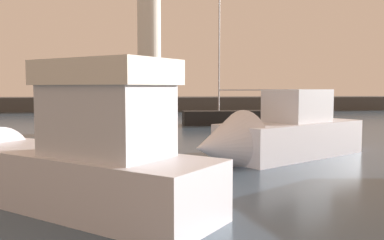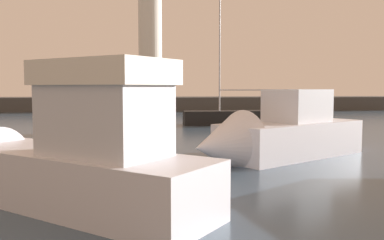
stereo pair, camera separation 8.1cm
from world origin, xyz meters
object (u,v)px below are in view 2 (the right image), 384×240
(motorboat_4, at_px, (58,158))
(sailboat_moored, at_px, (228,117))
(motorboat_3, at_px, (101,122))
(mooring_buoy, at_px, (107,151))
(motorboat_2, at_px, (272,136))
(lighthouse, at_px, (150,39))

(motorboat_4, distance_m, sailboat_moored, 23.93)
(motorboat_3, distance_m, mooring_buoy, 10.88)
(motorboat_2, distance_m, motorboat_3, 13.47)
(motorboat_2, distance_m, sailboat_moored, 16.28)
(motorboat_4, bearing_deg, mooring_buoy, 83.91)
(motorboat_3, bearing_deg, motorboat_4, -87.33)
(lighthouse, xyz_separation_m, motorboat_2, (4.85, -38.18, -8.32))
(motorboat_4, distance_m, mooring_buoy, 6.03)
(motorboat_3, bearing_deg, sailboat_moored, 30.38)
(mooring_buoy, bearing_deg, motorboat_2, 0.99)
(motorboat_2, distance_m, motorboat_4, 9.60)
(motorboat_2, bearing_deg, mooring_buoy, -179.01)
(motorboat_3, bearing_deg, motorboat_2, -52.39)
(motorboat_4, xyz_separation_m, mooring_buoy, (0.63, 5.95, -0.73))
(motorboat_2, height_order, mooring_buoy, motorboat_2)
(motorboat_3, xyz_separation_m, motorboat_4, (0.78, -16.73, 0.45))
(motorboat_2, relative_size, motorboat_4, 1.06)
(motorboat_2, bearing_deg, motorboat_4, -140.78)
(motorboat_2, bearing_deg, lighthouse, 97.23)
(motorboat_3, height_order, mooring_buoy, motorboat_3)
(motorboat_2, height_order, sailboat_moored, sailboat_moored)
(lighthouse, bearing_deg, sailboat_moored, -74.45)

